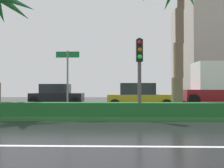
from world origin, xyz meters
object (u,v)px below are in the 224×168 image
traffic_signal_median_right (139,62)px  box_truck_lead (222,86)px  street_name_sign (68,73)px  car_in_traffic_third (139,96)px  car_in_traffic_second (57,95)px

traffic_signal_median_right → box_truck_lead: (7.43, 8.46, -0.97)m
street_name_sign → car_in_traffic_third: street_name_sign is taller
street_name_sign → car_in_traffic_third: (3.78, 4.81, -1.25)m
car_in_traffic_third → traffic_signal_median_right: bearing=-95.0°
street_name_sign → box_truck_lead: bearing=36.0°
street_name_sign → box_truck_lead: size_ratio=0.47×
traffic_signal_median_right → car_in_traffic_second: 10.83m
box_truck_lead → car_in_traffic_second: bearing=178.4°
car_in_traffic_second → car_in_traffic_third: bearing=-27.3°
street_name_sign → car_in_traffic_second: bearing=108.5°
street_name_sign → car_in_traffic_third: bearing=51.9°
traffic_signal_median_right → street_name_sign: 3.40m
street_name_sign → car_in_traffic_second: 8.70m
street_name_sign → car_in_traffic_third: 6.24m
traffic_signal_median_right → car_in_traffic_third: traffic_signal_median_right is taller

